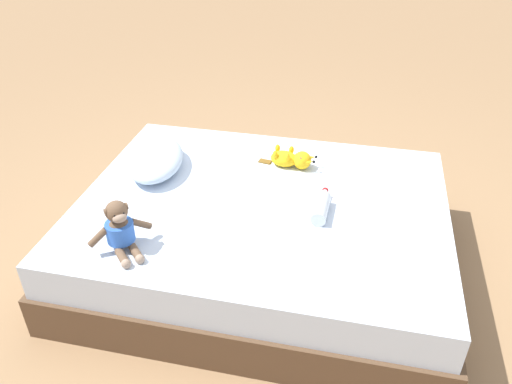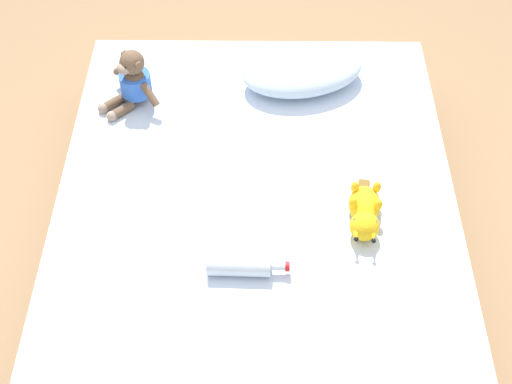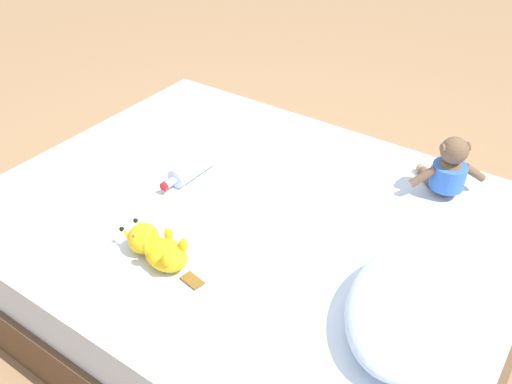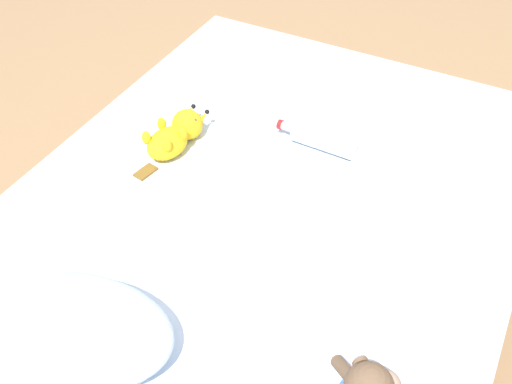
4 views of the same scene
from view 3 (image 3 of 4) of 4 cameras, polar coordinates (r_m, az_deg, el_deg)
ground_plane at (r=2.18m, az=-0.64°, el=-10.37°), size 16.00×16.00×0.00m
bed at (r=2.04m, az=-0.68°, el=-6.45°), size 1.46×1.87×0.41m
pillow at (r=1.54m, az=15.23°, el=-11.60°), size 0.55×0.41×0.13m
plush_monkey at (r=2.05m, az=19.43°, el=2.15°), size 0.26×0.26×0.24m
plush_yellow_creature at (r=1.71m, az=-10.37°, el=-5.71°), size 0.12×0.33×0.10m
glass_bottle at (r=2.07m, az=-6.71°, el=2.51°), size 0.27×0.08×0.07m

